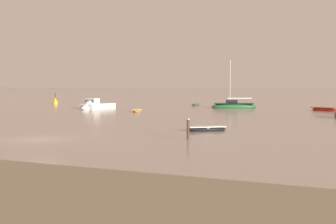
{
  "coord_description": "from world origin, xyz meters",
  "views": [
    {
      "loc": [
        21.47,
        -25.54,
        3.77
      ],
      "look_at": [
        -3.01,
        27.01,
        0.36
      ],
      "focal_mm": 51.14,
      "sensor_mm": 36.0,
      "label": 1
    }
  ],
  "objects_px": {
    "rowboat_moored_0": "(137,111)",
    "rowboat_moored_4": "(196,105)",
    "sailboat_moored_0": "(234,106)",
    "mooring_post_near": "(188,129)",
    "motorboat_moored_1": "(94,107)",
    "channel_buoy": "(55,102)",
    "rowboat_moored_1": "(325,110)",
    "rowboat_moored_3": "(206,129)"
  },
  "relations": [
    {
      "from": "rowboat_moored_1",
      "to": "sailboat_moored_0",
      "type": "height_order",
      "value": "sailboat_moored_0"
    },
    {
      "from": "rowboat_moored_0",
      "to": "motorboat_moored_1",
      "type": "bearing_deg",
      "value": -132.6
    },
    {
      "from": "rowboat_moored_0",
      "to": "rowboat_moored_1",
      "type": "height_order",
      "value": "rowboat_moored_1"
    },
    {
      "from": "mooring_post_near",
      "to": "motorboat_moored_1",
      "type": "bearing_deg",
      "value": 132.75
    },
    {
      "from": "rowboat_moored_0",
      "to": "channel_buoy",
      "type": "bearing_deg",
      "value": -141.88
    },
    {
      "from": "motorboat_moored_1",
      "to": "rowboat_moored_3",
      "type": "bearing_deg",
      "value": 56.07
    },
    {
      "from": "rowboat_moored_1",
      "to": "rowboat_moored_4",
      "type": "height_order",
      "value": "rowboat_moored_1"
    },
    {
      "from": "sailboat_moored_0",
      "to": "motorboat_moored_1",
      "type": "relative_size",
      "value": 1.17
    },
    {
      "from": "rowboat_moored_3",
      "to": "rowboat_moored_4",
      "type": "height_order",
      "value": "rowboat_moored_3"
    },
    {
      "from": "sailboat_moored_0",
      "to": "mooring_post_near",
      "type": "bearing_deg",
      "value": 77.78
    },
    {
      "from": "sailboat_moored_0",
      "to": "rowboat_moored_3",
      "type": "relative_size",
      "value": 2.39
    },
    {
      "from": "rowboat_moored_3",
      "to": "motorboat_moored_1",
      "type": "distance_m",
      "value": 35.98
    },
    {
      "from": "rowboat_moored_0",
      "to": "rowboat_moored_3",
      "type": "height_order",
      "value": "rowboat_moored_3"
    },
    {
      "from": "rowboat_moored_0",
      "to": "rowboat_moored_4",
      "type": "height_order",
      "value": "rowboat_moored_0"
    },
    {
      "from": "motorboat_moored_1",
      "to": "sailboat_moored_0",
      "type": "bearing_deg",
      "value": 130.29
    },
    {
      "from": "motorboat_moored_1",
      "to": "mooring_post_near",
      "type": "height_order",
      "value": "motorboat_moored_1"
    },
    {
      "from": "rowboat_moored_0",
      "to": "channel_buoy",
      "type": "xyz_separation_m",
      "value": [
        -24.98,
        14.36,
        0.32
      ]
    },
    {
      "from": "motorboat_moored_1",
      "to": "rowboat_moored_4",
      "type": "xyz_separation_m",
      "value": [
        9.61,
        16.99,
        -0.25
      ]
    },
    {
      "from": "rowboat_moored_3",
      "to": "rowboat_moored_4",
      "type": "xyz_separation_m",
      "value": [
        -17.18,
        41.01,
        -0.02
      ]
    },
    {
      "from": "rowboat_moored_0",
      "to": "rowboat_moored_3",
      "type": "bearing_deg",
      "value": 18.51
    },
    {
      "from": "sailboat_moored_0",
      "to": "mooring_post_near",
      "type": "relative_size",
      "value": 4.87
    },
    {
      "from": "rowboat_moored_0",
      "to": "motorboat_moored_1",
      "type": "distance_m",
      "value": 9.89
    },
    {
      "from": "motorboat_moored_1",
      "to": "mooring_post_near",
      "type": "distance_m",
      "value": 40.77
    },
    {
      "from": "rowboat_moored_4",
      "to": "channel_buoy",
      "type": "height_order",
      "value": "channel_buoy"
    },
    {
      "from": "rowboat_moored_1",
      "to": "channel_buoy",
      "type": "distance_m",
      "value": 47.66
    },
    {
      "from": "channel_buoy",
      "to": "sailboat_moored_0",
      "type": "bearing_deg",
      "value": 1.05
    },
    {
      "from": "rowboat_moored_1",
      "to": "channel_buoy",
      "type": "xyz_separation_m",
      "value": [
        -47.65,
        1.2,
        0.27
      ]
    },
    {
      "from": "rowboat_moored_3",
      "to": "sailboat_moored_0",
      "type": "bearing_deg",
      "value": -116.47
    },
    {
      "from": "rowboat_moored_0",
      "to": "channel_buoy",
      "type": "height_order",
      "value": "channel_buoy"
    },
    {
      "from": "rowboat_moored_4",
      "to": "mooring_post_near",
      "type": "relative_size",
      "value": 1.82
    },
    {
      "from": "rowboat_moored_0",
      "to": "rowboat_moored_3",
      "type": "distance_m",
      "value": 27.0
    },
    {
      "from": "rowboat_moored_4",
      "to": "channel_buoy",
      "type": "bearing_deg",
      "value": -80.12
    },
    {
      "from": "rowboat_moored_1",
      "to": "rowboat_moored_4",
      "type": "relative_size",
      "value": 1.52
    },
    {
      "from": "rowboat_moored_0",
      "to": "channel_buoy",
      "type": "relative_size",
      "value": 1.45
    },
    {
      "from": "rowboat_moored_0",
      "to": "rowboat_moored_4",
      "type": "xyz_separation_m",
      "value": [
        0.35,
        20.47,
        -0.01
      ]
    },
    {
      "from": "rowboat_moored_1",
      "to": "sailboat_moored_0",
      "type": "distance_m",
      "value": 13.88
    },
    {
      "from": "rowboat_moored_1",
      "to": "mooring_post_near",
      "type": "xyz_separation_m",
      "value": [
        -4.24,
        -39.62,
        0.51
      ]
    },
    {
      "from": "rowboat_moored_1",
      "to": "mooring_post_near",
      "type": "height_order",
      "value": "mooring_post_near"
    },
    {
      "from": "sailboat_moored_0",
      "to": "motorboat_moored_1",
      "type": "xyz_separation_m",
      "value": [
        -18.16,
        -11.5,
        0.03
      ]
    },
    {
      "from": "rowboat_moored_3",
      "to": "rowboat_moored_0",
      "type": "bearing_deg",
      "value": -89.64
    },
    {
      "from": "rowboat_moored_0",
      "to": "sailboat_moored_0",
      "type": "xyz_separation_m",
      "value": [
        8.9,
        14.98,
        0.2
      ]
    },
    {
      "from": "motorboat_moored_1",
      "to": "mooring_post_near",
      "type": "relative_size",
      "value": 4.15
    }
  ]
}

